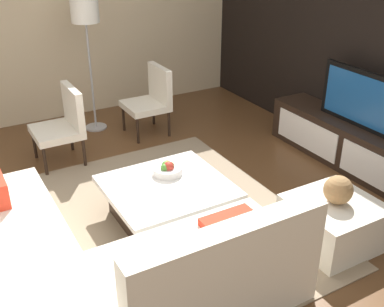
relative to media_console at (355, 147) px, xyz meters
name	(u,v)px	position (x,y,z in m)	size (l,w,h in m)	color
ground_plane	(163,228)	(0.00, -2.40, -0.25)	(14.00, 14.00, 0.00)	brown
side_wall_left	(66,14)	(-3.20, -2.20, 1.15)	(0.12, 5.20, 2.80)	beige
area_rug	(158,222)	(-0.10, -2.40, -0.24)	(2.95, 2.50, 0.01)	gray
media_console	(355,147)	(0.00, 0.00, 0.00)	(2.30, 0.49, 0.50)	black
television	(363,100)	(0.00, 0.00, 0.56)	(1.11, 0.06, 0.62)	black
sectional_couch	(84,267)	(0.50, -3.28, 0.04)	(2.30, 2.30, 0.84)	silver
coffee_table	(167,201)	(-0.10, -2.30, -0.05)	(1.00, 1.07, 0.38)	black
accent_chair_near	(64,121)	(-1.76, -2.75, 0.24)	(0.57, 0.52, 0.87)	black
floor_lamp	(85,17)	(-2.50, -2.15, 1.21)	(0.34, 0.34, 1.72)	#A5A5AA
ottoman	(333,222)	(0.90, -1.21, -0.05)	(0.70, 0.70, 0.40)	silver
fruit_bowl	(168,169)	(-0.28, -2.20, 0.18)	(0.28, 0.28, 0.14)	silver
accent_chair_far	(152,97)	(-2.01, -1.54, 0.24)	(0.54, 0.52, 0.87)	black
decorative_ball	(338,190)	(0.90, -1.21, 0.27)	(0.24, 0.24, 0.24)	#997247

